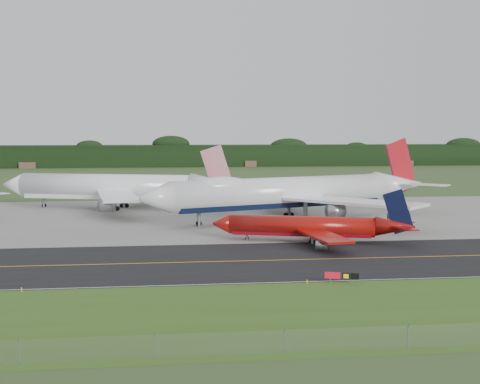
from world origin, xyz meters
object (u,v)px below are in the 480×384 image
(jet_red_737, at_px, (313,227))
(jet_star_tail, at_px, (118,188))
(taxiway_sign, at_px, (342,276))
(jet_ba_747, at_px, (291,192))

(jet_red_737, height_order, jet_star_tail, jet_star_tail)
(taxiway_sign, bearing_deg, jet_ba_747, 84.87)
(jet_ba_747, relative_size, jet_red_737, 1.96)
(jet_red_737, relative_size, jet_star_tail, 0.58)
(jet_red_737, bearing_deg, taxiway_sign, -96.46)
(jet_ba_747, height_order, jet_red_737, jet_ba_747)
(jet_star_tail, bearing_deg, jet_red_737, -55.41)
(jet_ba_747, distance_m, jet_red_737, 30.48)
(jet_red_737, xyz_separation_m, jet_star_tail, (-38.88, 56.37, 2.87))
(jet_star_tail, xyz_separation_m, taxiway_sign, (35.06, -90.12, -4.59))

